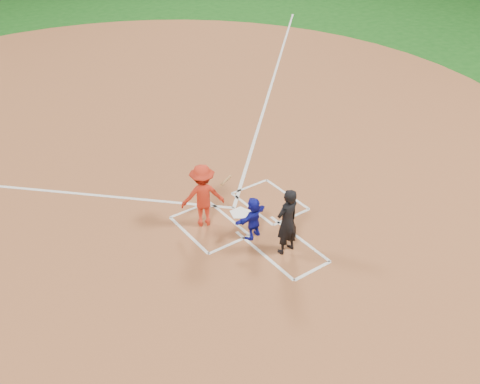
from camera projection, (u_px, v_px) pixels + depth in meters
ground at (240, 214)px, 14.02m from camera, size 120.00×120.00×0.00m
home_plate_dirt at (137, 131)px, 18.11m from camera, size 28.00×28.00×0.01m
home_plate at (240, 213)px, 14.01m from camera, size 0.60×0.60×0.02m
catcher at (253, 218)px, 12.88m from camera, size 1.08×0.56×1.12m
umpire at (287, 222)px, 12.25m from camera, size 0.65×0.46×1.70m
chalk_markings at (147, 139)px, 17.62m from camera, size 28.35×17.32×0.01m
batter_at_plate at (203, 196)px, 13.19m from camera, size 1.57×1.00×1.68m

